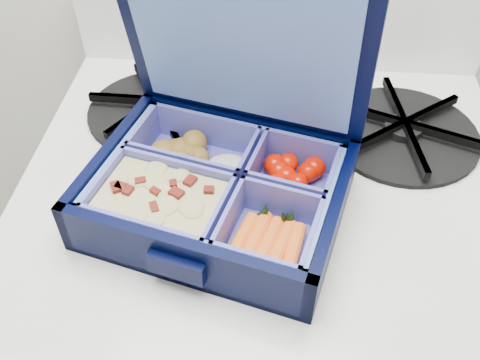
# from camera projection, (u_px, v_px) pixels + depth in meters

# --- Properties ---
(stove) EXTENTS (0.56, 0.56, 0.84)m
(stove) POSITION_uv_depth(u_px,v_px,m) (259.00, 351.00, 0.91)
(stove) COLOR white
(stove) RESTS_ON floor
(bento_box) EXTENTS (0.30, 0.26, 0.06)m
(bento_box) POSITION_uv_depth(u_px,v_px,m) (218.00, 192.00, 0.55)
(bento_box) COLOR black
(bento_box) RESTS_ON stove
(burner_grate) EXTENTS (0.24, 0.24, 0.03)m
(burner_grate) POSITION_uv_depth(u_px,v_px,m) (403.00, 127.00, 0.65)
(burner_grate) COLOR black
(burner_grate) RESTS_ON stove
(burner_grate_rear) EXTENTS (0.18, 0.18, 0.02)m
(burner_grate_rear) POSITION_uv_depth(u_px,v_px,m) (156.00, 106.00, 0.69)
(burner_grate_rear) COLOR black
(burner_grate_rear) RESTS_ON stove
(fork) EXTENTS (0.07, 0.20, 0.01)m
(fork) POSITION_uv_depth(u_px,v_px,m) (285.00, 119.00, 0.68)
(fork) COLOR #B7B7C2
(fork) RESTS_ON stove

